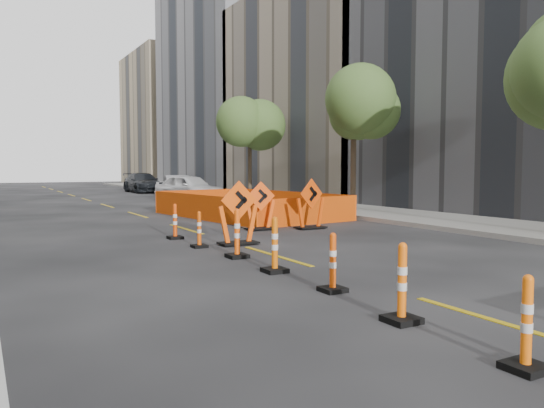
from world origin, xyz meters
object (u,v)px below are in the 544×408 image
channelizer_1 (527,323)px  parked_car_far (143,183)px  channelizer_2 (402,283)px  channelizer_4 (275,245)px  parked_car_mid (177,186)px  channelizer_5 (237,233)px  channelizer_6 (199,229)px  channelizer_7 (175,221)px  channelizer_3 (333,262)px  chevron_sign_left (238,213)px  chevron_sign_center (260,206)px  parked_car_near (189,188)px  chevron_sign_right (311,204)px

channelizer_1 → parked_car_far: 39.50m
channelizer_2 → channelizer_4: 3.69m
parked_car_mid → parked_car_far: bearing=106.1°
channelizer_1 → channelizer_5: size_ratio=0.88×
channelizer_6 → channelizer_7: 1.84m
channelizer_1 → channelizer_6: bearing=89.2°
parked_car_far → channelizer_5: bearing=-102.4°
channelizer_3 → channelizer_1: bearing=-94.5°
parked_car_far → channelizer_4: bearing=-101.9°
chevron_sign_left → parked_car_mid: 23.31m
chevron_sign_center → parked_car_near: size_ratio=0.33×
chevron_sign_right → parked_car_mid: chevron_sign_right is taller
channelizer_1 → parked_car_mid: (7.29, 31.65, 0.24)m
channelizer_2 → parked_car_far: size_ratio=0.20×
channelizer_5 → parked_car_near: bearing=72.8°
channelizer_5 → parked_car_near: parked_car_near is taller
chevron_sign_left → parked_car_near: chevron_sign_left is taller
channelizer_1 → parked_car_far: size_ratio=0.18×
channelizer_2 → channelizer_5: size_ratio=0.96×
chevron_sign_left → channelizer_3: bearing=-100.3°
channelizer_3 → parked_car_near: (5.95, 22.77, 0.32)m
channelizer_4 → parked_car_far: size_ratio=0.20×
channelizer_6 → chevron_sign_right: chevron_sign_right is taller
channelizer_6 → parked_car_mid: size_ratio=0.21×
channelizer_2 → channelizer_4: (0.17, 3.68, 0.01)m
channelizer_7 → parked_car_far: parked_car_far is taller
parked_car_near → chevron_sign_center: bearing=-122.1°
chevron_sign_center → channelizer_1: bearing=-98.7°
channelizer_7 → parked_car_mid: bearing=70.8°
channelizer_4 → chevron_sign_left: chevron_sign_left is taller
chevron_sign_center → parked_car_near: (3.01, 14.70, 0.02)m
channelizer_3 → parked_car_far: size_ratio=0.18×
parked_car_far → parked_car_mid: bearing=-87.6°
channelizer_6 → channelizer_2: bearing=-90.5°
channelizer_1 → channelizer_2: channelizer_2 is taller
channelizer_4 → channelizer_7: (-0.12, 5.53, -0.04)m
parked_car_far → chevron_sign_left: bearing=-101.5°
channelizer_2 → chevron_sign_right: 10.54m
parked_car_mid → channelizer_6: bearing=-94.6°
channelizer_6 → parked_car_far: 30.44m
channelizer_2 → chevron_sign_center: chevron_sign_center is taller
channelizer_4 → chevron_sign_center: chevron_sign_center is taller
channelizer_7 → parked_car_far: bearing=76.3°
chevron_sign_center → parked_car_far: 27.38m
channelizer_3 → chevron_sign_left: size_ratio=0.58×
channelizer_3 → parked_car_near: parked_car_near is taller
parked_car_mid → channelizer_2: bearing=-90.5°
chevron_sign_right → channelizer_1: bearing=-125.1°
channelizer_6 → chevron_sign_right: (4.68, 2.03, 0.37)m
channelizer_5 → chevron_sign_left: bearing=63.8°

